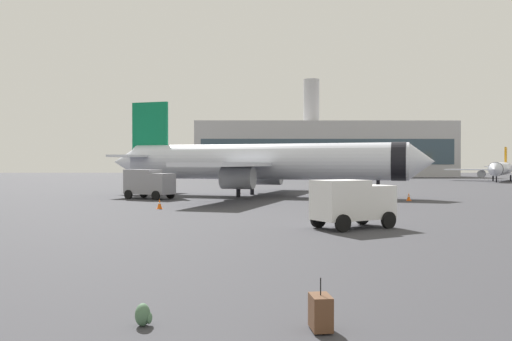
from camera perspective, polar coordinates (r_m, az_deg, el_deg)
The scene contains 10 objects.
airplane_at_gate at distance 55.79m, azimuth 0.57°, elevation 0.93°, with size 35.04×31.98×10.50m.
airplane_taxiing at distance 115.24m, azimuth 25.23°, elevation 0.16°, with size 20.13×21.76×7.08m.
service_truck at distance 52.36m, azimuth -11.63°, elevation -1.31°, with size 5.27×4.21×2.90m.
cargo_van at distance 28.39m, azimuth 10.48°, elevation -3.32°, with size 4.82×3.96×2.60m.
safety_cone_near at distance 50.93m, azimuth 16.36°, elevation -2.77°, with size 0.44×0.44×0.76m.
safety_cone_mid at distance 61.21m, azimuth -1.89°, elevation -2.21°, with size 0.44×0.44×0.64m.
safety_cone_far at distance 40.72m, azimuth -10.50°, elevation -3.61°, with size 0.44×0.44×0.78m.
rolling_suitcase at distance 11.19m, azimuth 7.08°, elevation -15.12°, with size 0.46×0.68×1.10m.
traveller_backpack at distance 11.72m, azimuth -12.21°, elevation -15.19°, with size 0.36×0.40×0.48m.
terminal_building at distance 145.82m, azimuth 7.37°, elevation 2.35°, with size 70.04×16.14×26.87m.
Camera 1 is at (0.39, -4.86, 3.44)m, focal length 36.59 mm.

